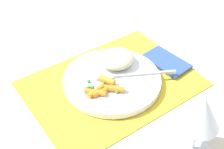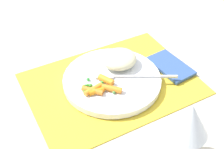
# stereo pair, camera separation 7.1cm
# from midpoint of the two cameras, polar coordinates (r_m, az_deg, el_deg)

# --- Properties ---
(ground_plane) EXTENTS (2.40, 2.40, 0.00)m
(ground_plane) POSITION_cam_midpoint_polar(r_m,az_deg,el_deg) (0.78, -2.61, -1.92)
(ground_plane) COLOR beige
(placemat) EXTENTS (0.42, 0.31, 0.01)m
(placemat) POSITION_cam_midpoint_polar(r_m,az_deg,el_deg) (0.78, -2.62, -1.76)
(placemat) COLOR gold
(placemat) RESTS_ON ground_plane
(plate) EXTENTS (0.25, 0.25, 0.02)m
(plate) POSITION_cam_midpoint_polar(r_m,az_deg,el_deg) (0.77, -2.65, -1.14)
(plate) COLOR white
(plate) RESTS_ON placemat
(rice_mound) EXTENTS (0.09, 0.09, 0.04)m
(rice_mound) POSITION_cam_midpoint_polar(r_m,az_deg,el_deg) (0.79, -1.67, 2.92)
(rice_mound) COLOR beige
(rice_mound) RESTS_ON plate
(carrot_portion) EXTENTS (0.09, 0.08, 0.02)m
(carrot_portion) POSITION_cam_midpoint_polar(r_m,az_deg,el_deg) (0.73, -4.44, -2.70)
(carrot_portion) COLOR orange
(carrot_portion) RESTS_ON plate
(pea_scatter) EXTENTS (0.07, 0.08, 0.01)m
(pea_scatter) POSITION_cam_midpoint_polar(r_m,az_deg,el_deg) (0.74, -6.47, -2.65)
(pea_scatter) COLOR green
(pea_scatter) RESTS_ON plate
(fork) EXTENTS (0.19, 0.11, 0.01)m
(fork) POSITION_cam_midpoint_polar(r_m,az_deg,el_deg) (0.77, 0.36, -0.25)
(fork) COLOR #B8B8B8
(fork) RESTS_ON plate
(wine_glass) EXTENTS (0.08, 0.08, 0.15)m
(wine_glass) POSITION_cam_midpoint_polar(r_m,az_deg,el_deg) (0.58, 13.02, -7.36)
(wine_glass) COLOR silver
(wine_glass) RESTS_ON ground_plane
(napkin) EXTENTS (0.09, 0.13, 0.01)m
(napkin) POSITION_cam_midpoint_polar(r_m,az_deg,el_deg) (0.84, 7.77, 2.35)
(napkin) COLOR #33518C
(napkin) RESTS_ON placemat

